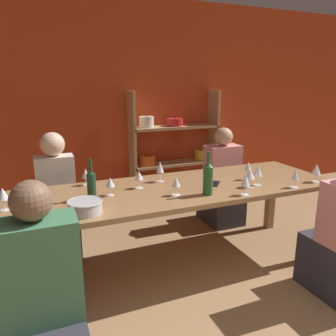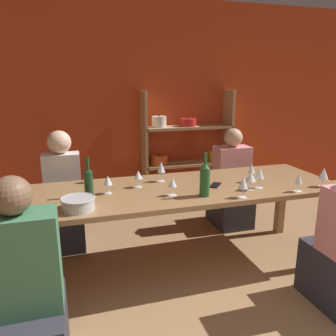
{
  "view_description": "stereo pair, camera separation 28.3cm",
  "coord_description": "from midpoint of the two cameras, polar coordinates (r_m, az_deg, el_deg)",
  "views": [
    {
      "loc": [
        -1.22,
        -0.48,
        1.63
      ],
      "look_at": [
        -0.17,
        2.05,
        0.92
      ],
      "focal_mm": 35.0,
      "sensor_mm": 36.0,
      "label": 1
    },
    {
      "loc": [
        -0.96,
        -0.57,
        1.63
      ],
      "look_at": [
        -0.17,
        2.05,
        0.92
      ],
      "focal_mm": 35.0,
      "sensor_mm": 36.0,
      "label": 2
    }
  ],
  "objects": [
    {
      "name": "wine_glass_empty_b",
      "position": [
        2.91,
        18.76,
        -1.23
      ],
      "size": [
        0.07,
        0.07,
        0.16
      ],
      "color": "white",
      "rests_on": "dining_table"
    },
    {
      "name": "wine_glass_empty_d",
      "position": [
        3.14,
        22.14,
        -0.28
      ],
      "size": [
        0.08,
        0.08,
        0.17
      ],
      "color": "white",
      "rests_on": "dining_table"
    },
    {
      "name": "dining_table",
      "position": [
        2.8,
        -2.11,
        -5.01
      ],
      "size": [
        2.92,
        0.91,
        0.77
      ],
      "color": "olive",
      "rests_on": "ground_plane"
    },
    {
      "name": "mixing_bowl",
      "position": [
        2.35,
        -17.66,
        -6.44
      ],
      "size": [
        0.24,
        0.24,
        0.09
      ],
      "color": "#B7BABC",
      "rests_on": "dining_table"
    },
    {
      "name": "wine_glass_white_a",
      "position": [
        2.93,
        -4.16,
        -0.01
      ],
      "size": [
        0.07,
        0.07,
        0.18
      ],
      "color": "white",
      "rests_on": "dining_table"
    },
    {
      "name": "person_near_a",
      "position": [
        2.05,
        -24.86,
        -22.7
      ],
      "size": [
        0.41,
        0.51,
        1.19
      ],
      "color": "#2D2D38",
      "rests_on": "ground_plane"
    },
    {
      "name": "wine_bottle_dark",
      "position": [
        2.58,
        3.89,
        -1.78
      ],
      "size": [
        0.08,
        0.08,
        0.35
      ],
      "color": "#1E4C23",
      "rests_on": "dining_table"
    },
    {
      "name": "wine_glass_red_c",
      "position": [
        2.88,
        12.75,
        -0.61
      ],
      "size": [
        0.07,
        0.07,
        0.18
      ],
      "color": "white",
      "rests_on": "dining_table"
    },
    {
      "name": "wine_glass_empty_a",
      "position": [
        2.95,
        -16.87,
        -1.01
      ],
      "size": [
        0.07,
        0.07,
        0.15
      ],
      "color": "white",
      "rests_on": "dining_table"
    },
    {
      "name": "wine_glass_red_d",
      "position": [
        3.04,
        11.24,
        0.14
      ],
      "size": [
        0.07,
        0.07,
        0.17
      ],
      "color": "white",
      "rests_on": "dining_table"
    },
    {
      "name": "wine_glass_red_e",
      "position": [
        2.57,
        -1.7,
        -2.65
      ],
      "size": [
        0.07,
        0.07,
        0.15
      ],
      "color": "white",
      "rests_on": "dining_table"
    },
    {
      "name": "wine_glass_empty_e",
      "position": [
        2.63,
        -13.1,
        -2.52
      ],
      "size": [
        0.07,
        0.07,
        0.15
      ],
      "color": "white",
      "rests_on": "dining_table"
    },
    {
      "name": "wine_glass_red_a",
      "position": [
        2.61,
        10.36,
        -2.27
      ],
      "size": [
        0.07,
        0.07,
        0.17
      ],
      "color": "white",
      "rests_on": "dining_table"
    },
    {
      "name": "person_far_b",
      "position": [
        3.92,
        7.26,
        -3.55
      ],
      "size": [
        0.4,
        0.5,
        1.14
      ],
      "rotation": [
        0.0,
        0.0,
        3.14
      ],
      "color": "#2D2D38",
      "rests_on": "ground_plane"
    },
    {
      "name": "shelf_unit",
      "position": [
        4.59,
        -0.78,
        1.78
      ],
      "size": [
        1.26,
        0.3,
        1.54
      ],
      "color": "tan",
      "rests_on": "ground_plane"
    },
    {
      "name": "cell_phone",
      "position": [
        2.89,
        5.39,
        -2.77
      ],
      "size": [
        0.15,
        0.16,
        0.01
      ],
      "color": "black",
      "rests_on": "dining_table"
    },
    {
      "name": "person_far_a",
      "position": [
        3.4,
        -20.9,
        -6.61
      ],
      "size": [
        0.35,
        0.44,
        1.2
      ],
      "rotation": [
        0.0,
        0.0,
        3.14
      ],
      "color": "#2D2D38",
      "rests_on": "ground_plane"
    },
    {
      "name": "wall_back_red",
      "position": [
        4.5,
        -8.66,
        10.85
      ],
      "size": [
        8.8,
        0.06,
        2.7
      ],
      "color": "#B23819",
      "rests_on": "ground_plane"
    },
    {
      "name": "wine_bottle_green",
      "position": [
        2.57,
        -16.3,
        -2.72
      ],
      "size": [
        0.07,
        0.07,
        0.32
      ],
      "color": "#19381E",
      "rests_on": "dining_table"
    },
    {
      "name": "wine_glass_red_b",
      "position": [
        2.6,
        -29.68,
        -4.08
      ],
      "size": [
        0.08,
        0.08,
        0.17
      ],
      "color": "white",
      "rests_on": "dining_table"
    },
    {
      "name": "wine_glass_empty_c",
      "position": [
        2.82,
        11.36,
        -1.18
      ],
      "size": [
        0.08,
        0.08,
        0.15
      ],
      "color": "white",
      "rests_on": "dining_table"
    },
    {
      "name": "wine_glass_white_b",
      "position": [
        2.76,
        -8.0,
        -1.46
      ],
      "size": [
        0.07,
        0.07,
        0.15
      ],
      "color": "white",
      "rests_on": "dining_table"
    }
  ]
}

